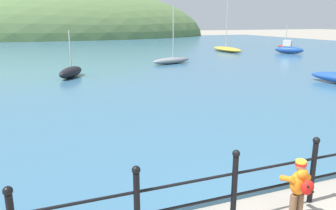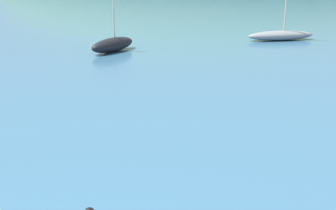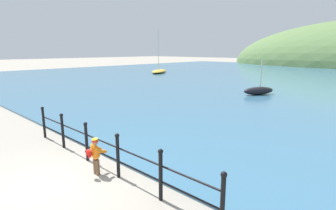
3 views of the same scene
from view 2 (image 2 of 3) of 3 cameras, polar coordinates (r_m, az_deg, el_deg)
water at (r=35.12m, az=1.80°, el=11.28°), size 80.00×60.00×0.10m
boat_far_left at (r=22.90m, az=13.58°, el=8.31°), size 3.34×1.73×4.01m
boat_blue_hull at (r=19.57m, az=-6.76°, el=7.34°), size 1.79×2.46×2.52m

